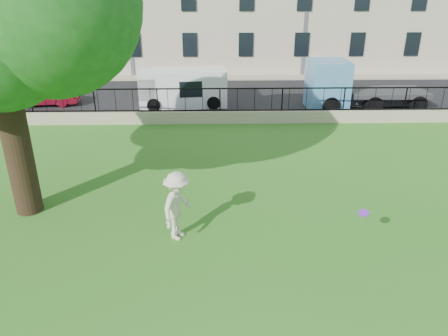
{
  "coord_description": "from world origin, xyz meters",
  "views": [
    {
      "loc": [
        -0.25,
        -8.45,
        6.69
      ],
      "look_at": [
        0.01,
        3.5,
        1.36
      ],
      "focal_mm": 35.0,
      "sensor_mm": 36.0,
      "label": 1
    }
  ],
  "objects_px": {
    "man": "(177,206)",
    "red_sedan": "(44,95)",
    "blue_truck": "(365,85)",
    "frisbee": "(364,213)",
    "white_van": "(183,88)"
  },
  "relations": [
    {
      "from": "man",
      "to": "red_sedan",
      "type": "bearing_deg",
      "value": 54.37
    },
    {
      "from": "man",
      "to": "blue_truck",
      "type": "xyz_separation_m",
      "value": [
        9.06,
        12.54,
        0.3
      ]
    },
    {
      "from": "frisbee",
      "to": "blue_truck",
      "type": "xyz_separation_m",
      "value": [
        4.24,
        13.21,
        0.19
      ]
    },
    {
      "from": "man",
      "to": "red_sedan",
      "type": "xyz_separation_m",
      "value": [
        -8.38,
        13.47,
        -0.38
      ]
    },
    {
      "from": "blue_truck",
      "to": "frisbee",
      "type": "bearing_deg",
      "value": -109.83
    },
    {
      "from": "frisbee",
      "to": "red_sedan",
      "type": "relative_size",
      "value": 0.07
    },
    {
      "from": "white_van",
      "to": "blue_truck",
      "type": "xyz_separation_m",
      "value": [
        9.78,
        -0.68,
        0.3
      ]
    },
    {
      "from": "red_sedan",
      "to": "white_van",
      "type": "xyz_separation_m",
      "value": [
        7.66,
        -0.25,
        0.38
      ]
    },
    {
      "from": "red_sedan",
      "to": "frisbee",
      "type": "bearing_deg",
      "value": -142.59
    },
    {
      "from": "frisbee",
      "to": "red_sedan",
      "type": "xyz_separation_m",
      "value": [
        -13.2,
        14.13,
        -0.49
      ]
    },
    {
      "from": "man",
      "to": "blue_truck",
      "type": "bearing_deg",
      "value": -13.38
    },
    {
      "from": "white_van",
      "to": "blue_truck",
      "type": "height_order",
      "value": "blue_truck"
    },
    {
      "from": "frisbee",
      "to": "white_van",
      "type": "relative_size",
      "value": 0.06
    },
    {
      "from": "white_van",
      "to": "man",
      "type": "bearing_deg",
      "value": -93.05
    },
    {
      "from": "man",
      "to": "blue_truck",
      "type": "relative_size",
      "value": 0.32
    }
  ]
}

